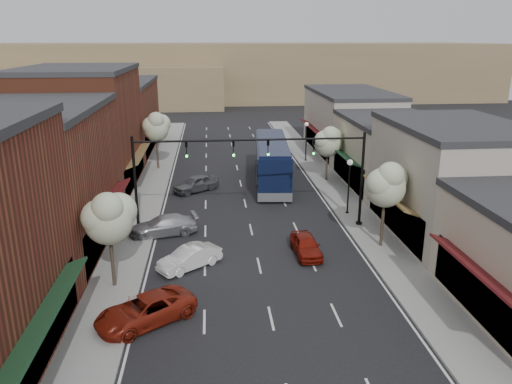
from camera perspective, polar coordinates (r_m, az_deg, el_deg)
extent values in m
plane|color=black|center=(29.00, 0.76, -10.11)|extent=(160.00, 160.00, 0.00)
cube|color=gray|center=(46.40, -12.07, 0.28)|extent=(2.80, 73.00, 0.15)
cube|color=gray|center=(47.39, 8.53, 0.83)|extent=(2.80, 73.00, 0.15)
cube|color=gray|center=(46.25, -10.34, 0.33)|extent=(0.25, 73.00, 0.17)
cube|color=gray|center=(47.08, 6.88, 0.79)|extent=(0.25, 73.00, 0.17)
cube|color=black|center=(22.40, -24.54, -16.10)|extent=(0.60, 11.90, 2.60)
cube|color=#183C22|center=(21.39, -22.98, -12.85)|extent=(1.07, 9.80, 0.49)
cube|color=brown|center=(34.79, -24.49, 0.96)|extent=(9.00, 14.00, 9.00)
cube|color=#2D2D30|center=(33.90, -25.48, 8.61)|extent=(9.20, 14.10, 0.40)
cube|color=black|center=(34.50, -17.29, -3.44)|extent=(0.60, 11.90, 2.60)
cube|color=#521215|center=(33.86, -16.19, -1.04)|extent=(1.07, 9.80, 0.49)
cube|color=brown|center=(47.73, -19.35, 6.55)|extent=(9.00, 14.00, 10.50)
cube|color=#2D2D30|center=(47.11, -20.02, 13.07)|extent=(9.20, 14.10, 0.40)
cube|color=black|center=(47.66, -14.01, 2.50)|extent=(0.60, 11.90, 2.60)
cube|color=brown|center=(47.19, -13.18, 4.29)|extent=(1.07, 9.80, 0.49)
cube|color=brown|center=(63.37, -15.91, 8.16)|extent=(9.00, 18.00, 8.00)
cube|color=#2D2D30|center=(62.88, -16.23, 11.93)|extent=(9.20, 18.10, 0.40)
cube|color=black|center=(63.14, -11.96, 6.20)|extent=(0.60, 15.30, 2.60)
cube|color=#183C22|center=(62.79, -11.32, 7.57)|extent=(1.07, 12.60, 0.49)
cube|color=black|center=(26.22, 25.28, -11.14)|extent=(0.60, 10.20, 2.60)
cube|color=#521215|center=(25.19, 24.14, -8.34)|extent=(1.07, 8.40, 0.49)
cube|color=#ACA293|center=(36.94, 21.54, 1.00)|extent=(8.00, 12.00, 7.50)
cube|color=#2D2D30|center=(36.12, 22.23, 7.02)|extent=(8.20, 12.10, 0.40)
cube|color=black|center=(36.08, 15.90, -2.40)|extent=(0.60, 10.20, 2.60)
cube|color=brown|center=(35.34, 14.89, -0.16)|extent=(1.07, 8.40, 0.49)
cube|color=#B8AA92|center=(47.77, 15.15, 4.18)|extent=(8.00, 12.00, 6.00)
cube|color=#2D2D30|center=(47.18, 15.45, 7.96)|extent=(8.20, 12.10, 0.40)
cube|color=black|center=(46.95, 10.77, 2.49)|extent=(0.60, 10.20, 2.60)
cube|color=#183C22|center=(46.38, 9.92, 4.27)|extent=(1.07, 8.40, 0.49)
cube|color=#ACA293|center=(60.74, 10.68, 7.67)|extent=(8.00, 16.00, 7.00)
cube|color=#2D2D30|center=(60.25, 10.88, 11.14)|extent=(8.20, 16.10, 0.40)
cube|color=black|center=(60.18, 7.17, 5.90)|extent=(0.60, 13.60, 2.60)
cube|color=#521215|center=(59.73, 6.47, 7.31)|extent=(1.07, 11.20, 0.49)
cube|color=#7A6647|center=(115.87, -4.05, 13.62)|extent=(120.00, 30.00, 12.00)
cube|color=#7A6647|center=(106.37, -17.72, 11.46)|extent=(50.00, 20.00, 8.00)
cylinder|color=black|center=(37.67, 11.67, -3.59)|extent=(0.44, 0.44, 0.30)
cylinder|color=black|center=(36.63, 11.98, 1.31)|extent=(0.20, 0.20, 7.00)
cylinder|color=black|center=(34.93, 5.98, 6.06)|extent=(8.00, 0.14, 0.14)
imported|color=black|center=(35.13, 6.59, 5.10)|extent=(0.18, 0.46, 1.10)
sphere|color=#19E533|center=(35.11, 6.61, 4.39)|extent=(0.18, 0.18, 0.18)
imported|color=black|center=(34.62, 1.38, 5.03)|extent=(0.18, 0.46, 1.10)
sphere|color=#19E533|center=(34.60, 1.40, 4.31)|extent=(0.18, 0.18, 0.18)
cylinder|color=black|center=(36.48, -13.24, -4.41)|extent=(0.44, 0.44, 0.30)
cylinder|color=black|center=(35.40, -13.61, 0.64)|extent=(0.20, 0.20, 7.00)
cylinder|color=black|center=(34.29, -7.32, 5.80)|extent=(8.00, 0.14, 0.14)
imported|color=black|center=(34.43, -7.95, 4.80)|extent=(0.18, 0.46, 1.10)
sphere|color=#19E533|center=(34.41, -7.93, 4.08)|extent=(0.18, 0.18, 0.18)
imported|color=black|center=(34.43, -2.60, 4.95)|extent=(0.18, 0.46, 1.10)
sphere|color=#19E533|center=(34.41, -2.58, 4.22)|extent=(0.18, 0.18, 0.18)
cylinder|color=#47382B|center=(33.62, 14.26, -3.25)|extent=(0.20, 0.20, 3.71)
sphere|color=#B2C698|center=(32.90, 14.56, 0.53)|extent=(2.60, 2.60, 2.60)
sphere|color=#B2C698|center=(33.22, 15.26, 1.47)|extent=(2.00, 2.00, 2.00)
sphere|color=#B2C698|center=(32.40, 14.11, 0.95)|extent=(1.90, 1.90, 1.90)
sphere|color=#B2C698|center=(32.24, 15.14, 1.86)|extent=(1.70, 1.70, 1.70)
cylinder|color=#47382B|center=(48.35, 8.09, 3.14)|extent=(0.20, 0.20, 3.33)
sphere|color=#B2C698|center=(47.89, 8.19, 5.55)|extent=(2.60, 2.60, 2.60)
sphere|color=#B2C698|center=(48.22, 8.71, 6.11)|extent=(2.00, 2.00, 2.00)
sphere|color=#B2C698|center=(47.46, 7.82, 5.84)|extent=(1.90, 1.90, 1.90)
sphere|color=#B2C698|center=(47.28, 8.49, 6.41)|extent=(1.70, 1.70, 1.70)
cylinder|color=#47382B|center=(28.64, -16.12, -7.30)|extent=(0.20, 0.20, 3.52)
sphere|color=#B2C698|center=(27.83, -16.49, -3.18)|extent=(2.60, 2.60, 2.60)
sphere|color=#B2C698|center=(27.86, -15.45, -2.09)|extent=(2.00, 2.00, 2.00)
sphere|color=#B2C698|center=(27.52, -17.48, -2.76)|extent=(1.90, 1.90, 1.90)
sphere|color=#B2C698|center=(27.06, -16.64, -1.79)|extent=(1.70, 1.70, 1.70)
cylinder|color=#47382B|center=(53.14, -11.20, 4.54)|extent=(0.20, 0.20, 3.84)
sphere|color=#B2C698|center=(52.68, -11.36, 7.09)|extent=(2.60, 2.60, 2.60)
sphere|color=#B2C698|center=(52.84, -10.81, 7.68)|extent=(2.00, 2.00, 2.00)
sphere|color=#B2C698|center=(52.37, -11.85, 7.40)|extent=(1.90, 1.90, 1.90)
sphere|color=#B2C698|center=(52.02, -11.36, 8.04)|extent=(1.70, 1.70, 1.70)
cylinder|color=black|center=(39.88, 10.37, -2.41)|extent=(0.28, 0.28, 0.20)
cylinder|color=black|center=(39.29, 10.52, 0.20)|extent=(0.12, 0.12, 4.00)
sphere|color=white|center=(38.70, 10.70, 3.35)|extent=(0.44, 0.44, 0.44)
cylinder|color=black|center=(56.21, 5.68, 3.58)|extent=(0.28, 0.28, 0.20)
cylinder|color=black|center=(55.80, 5.74, 5.47)|extent=(0.12, 0.12, 4.00)
sphere|color=white|center=(55.39, 5.81, 7.72)|extent=(0.44, 0.44, 0.44)
cube|color=black|center=(47.36, 1.82, 3.62)|extent=(3.93, 13.44, 3.41)
cube|color=#595B60|center=(47.75, 1.80, 1.81)|extent=(3.96, 13.46, 0.77)
cube|color=black|center=(47.25, 1.83, 4.20)|extent=(3.91, 12.39, 1.21)
cube|color=black|center=(46.98, 1.84, 5.70)|extent=(3.66, 12.89, 0.28)
cube|color=black|center=(40.82, 2.22, 2.41)|extent=(2.30, 0.27, 1.32)
cylinder|color=black|center=(43.28, 0.33, 0.12)|extent=(0.45, 1.17, 1.15)
cylinder|color=black|center=(43.40, 3.78, 0.14)|extent=(0.45, 1.17, 1.15)
cylinder|color=black|center=(51.78, 0.17, 3.01)|extent=(0.45, 1.17, 1.15)
cylinder|color=black|center=(51.88, 3.05, 3.02)|extent=(0.45, 1.17, 1.15)
cylinder|color=black|center=(50.28, 0.19, 2.58)|extent=(0.45, 1.17, 1.15)
cylinder|color=black|center=(50.39, 3.16, 2.58)|extent=(0.45, 1.17, 1.15)
imported|color=maroon|center=(32.12, 5.72, -6.07)|extent=(1.73, 3.93, 1.32)
imported|color=maroon|center=(25.42, -12.53, -13.04)|extent=(5.36, 4.70, 1.37)
imported|color=silver|center=(30.50, -7.60, -7.46)|extent=(4.05, 3.53, 1.32)
imported|color=#A6A6AC|center=(35.68, -10.52, -3.79)|extent=(5.08, 2.96, 1.38)
imported|color=#53565A|center=(45.22, -6.93, 0.98)|extent=(4.55, 3.98, 1.48)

